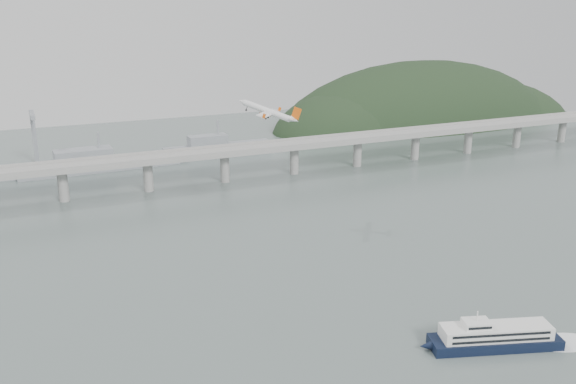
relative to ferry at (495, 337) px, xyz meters
name	(u,v)px	position (x,y,z in m)	size (l,w,h in m)	color
ground	(351,329)	(-38.50, 30.24, -3.74)	(900.00, 900.00, 0.00)	#576563
bridge	(193,159)	(-39.65, 230.24, 13.91)	(800.00, 22.00, 23.90)	gray
headland	(430,138)	(246.68, 361.99, -23.09)	(365.00, 155.00, 156.00)	black
ferry	(495,337)	(0.00, 0.00, 0.00)	(70.97, 29.76, 13.80)	black
airliner	(269,112)	(-25.32, 137.52, 57.28)	(27.24, 26.18, 12.24)	white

